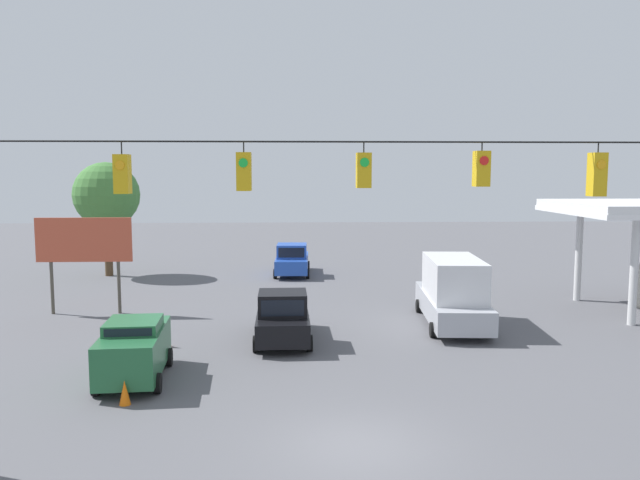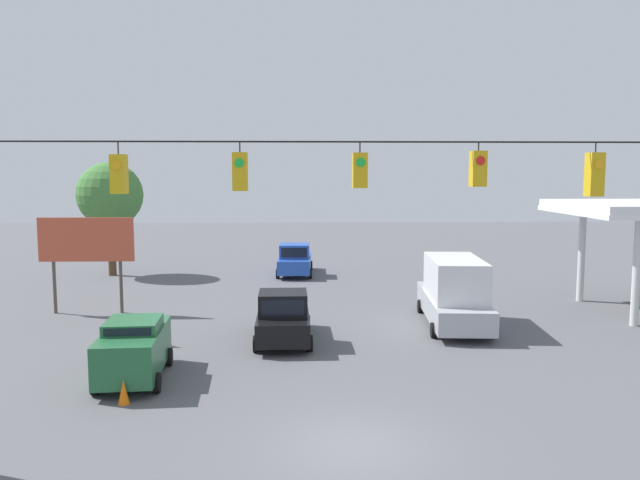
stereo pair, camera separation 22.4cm
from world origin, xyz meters
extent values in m
plane|color=#56565B|center=(0.00, 0.00, 0.00)|extent=(140.00, 140.00, 0.00)
cylinder|color=black|center=(0.00, 0.97, 7.52)|extent=(18.27, 0.04, 0.04)
cube|color=gold|center=(-5.33, 0.97, 6.79)|extent=(0.32, 0.36, 0.99)
cylinder|color=black|center=(-5.33, 0.97, 7.40)|extent=(0.03, 0.03, 0.23)
cylinder|color=orange|center=(-5.33, 1.16, 7.02)|extent=(0.20, 0.02, 0.20)
cube|color=gold|center=(-2.67, 0.97, 6.92)|extent=(0.32, 0.36, 0.80)
cylinder|color=black|center=(-2.67, 0.97, 7.42)|extent=(0.03, 0.03, 0.20)
cylinder|color=red|center=(-2.67, 1.16, 7.10)|extent=(0.20, 0.02, 0.20)
cube|color=gold|center=(0.00, 0.97, 6.89)|extent=(0.32, 0.36, 0.78)
cylinder|color=black|center=(0.00, 0.97, 7.40)|extent=(0.03, 0.03, 0.24)
cylinder|color=green|center=(0.00, 1.16, 7.06)|extent=(0.20, 0.02, 0.20)
cube|color=gold|center=(2.67, 0.97, 6.86)|extent=(0.32, 0.36, 0.85)
cylinder|color=black|center=(2.67, 0.97, 7.40)|extent=(0.03, 0.03, 0.24)
cylinder|color=green|center=(2.67, 1.16, 7.05)|extent=(0.20, 0.02, 0.20)
cube|color=gold|center=(5.33, 0.97, 6.80)|extent=(0.32, 0.36, 0.86)
cylinder|color=black|center=(5.33, 0.97, 7.38)|extent=(0.03, 0.03, 0.28)
cylinder|color=orange|center=(5.33, 1.16, 7.00)|extent=(0.20, 0.02, 0.20)
cube|color=#236038|center=(6.84, -5.34, 0.99)|extent=(2.13, 4.36, 1.34)
cube|color=#236038|center=(6.84, -5.34, 1.84)|extent=(1.82, 1.98, 0.36)
cube|color=black|center=(6.78, -4.40, 1.84)|extent=(1.48, 0.12, 0.25)
cylinder|color=black|center=(7.67, -3.90, 0.32)|extent=(0.26, 0.65, 0.64)
cylinder|color=black|center=(5.82, -4.03, 0.32)|extent=(0.26, 0.65, 0.64)
cylinder|color=black|center=(7.85, -6.66, 0.32)|extent=(0.26, 0.65, 0.64)
cylinder|color=black|center=(6.01, -6.78, 0.32)|extent=(0.26, 0.65, 0.64)
cube|color=black|center=(2.03, -10.03, 0.77)|extent=(2.14, 5.09, 0.90)
cube|color=black|center=(2.02, -9.42, 1.67)|extent=(1.93, 1.85, 0.90)
cube|color=black|center=(2.00, -8.50, 1.67)|extent=(1.65, 0.05, 0.63)
cylinder|color=black|center=(3.03, -8.37, 0.32)|extent=(0.23, 0.64, 0.64)
cylinder|color=black|center=(0.97, -8.40, 0.32)|extent=(0.23, 0.64, 0.64)
cylinder|color=black|center=(3.08, -11.66, 0.32)|extent=(0.23, 0.64, 0.64)
cylinder|color=black|center=(1.02, -11.69, 0.32)|extent=(0.23, 0.64, 0.64)
cube|color=#234CB2|center=(1.66, -26.62, 0.77)|extent=(2.26, 5.48, 0.90)
cube|color=#234CB2|center=(1.68, -25.97, 1.67)|extent=(1.99, 2.01, 0.90)
cube|color=black|center=(1.71, -24.98, 1.67)|extent=(1.68, 0.07, 0.63)
cylinder|color=black|center=(2.76, -24.89, 0.32)|extent=(0.24, 0.65, 0.64)
cylinder|color=black|center=(0.67, -24.82, 0.32)|extent=(0.24, 0.65, 0.64)
cylinder|color=black|center=(2.65, -28.41, 0.32)|extent=(0.24, 0.65, 0.64)
cylinder|color=black|center=(0.55, -28.34, 0.32)|extent=(0.24, 0.65, 0.64)
cube|color=#A8AAB2|center=(-5.56, -12.44, 0.82)|extent=(2.90, 7.34, 1.00)
cube|color=silver|center=(-5.54, -12.08, 2.19)|extent=(2.52, 4.75, 1.74)
cube|color=black|center=(-5.70, -14.38, 2.19)|extent=(1.90, 0.16, 1.22)
cylinder|color=black|center=(-6.92, -14.68, 0.32)|extent=(0.27, 0.65, 0.64)
cylinder|color=black|center=(-4.54, -14.86, 0.32)|extent=(0.27, 0.65, 0.64)
cylinder|color=black|center=(-6.58, -10.02, 0.32)|extent=(0.27, 0.65, 0.64)
cylinder|color=black|center=(-4.20, -10.20, 0.32)|extent=(0.27, 0.65, 0.64)
cone|color=orange|center=(6.58, -3.10, 0.37)|extent=(0.34, 0.34, 0.74)
cone|color=orange|center=(6.37, -6.17, 0.37)|extent=(0.34, 0.34, 0.74)
cone|color=orange|center=(6.57, -9.22, 0.37)|extent=(0.34, 0.34, 0.74)
cylinder|color=silver|center=(-13.62, -17.34, 2.53)|extent=(0.36, 0.36, 5.05)
cylinder|color=silver|center=(-13.62, -11.91, 2.53)|extent=(0.36, 0.36, 5.05)
cylinder|color=#4C473D|center=(10.05, -15.29, 1.27)|extent=(0.16, 0.16, 2.54)
cylinder|color=#4C473D|center=(13.25, -15.29, 1.27)|extent=(0.16, 0.16, 2.54)
cube|color=#BF4C33|center=(11.65, -15.29, 3.61)|extent=(4.57, 0.12, 2.14)
cylinder|color=#4C3823|center=(13.81, -26.53, 2.09)|extent=(0.51, 0.51, 4.19)
sphere|color=#427A38|center=(13.81, -26.53, 5.37)|extent=(4.28, 4.28, 4.28)
camera|label=1|loc=(1.58, 14.93, 6.85)|focal=35.00mm
camera|label=2|loc=(1.36, 14.93, 6.85)|focal=35.00mm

